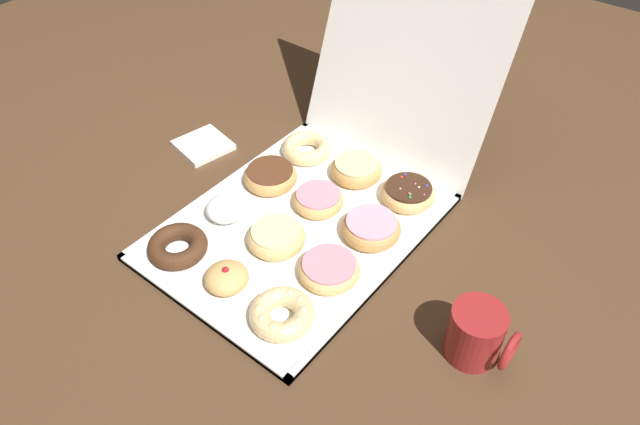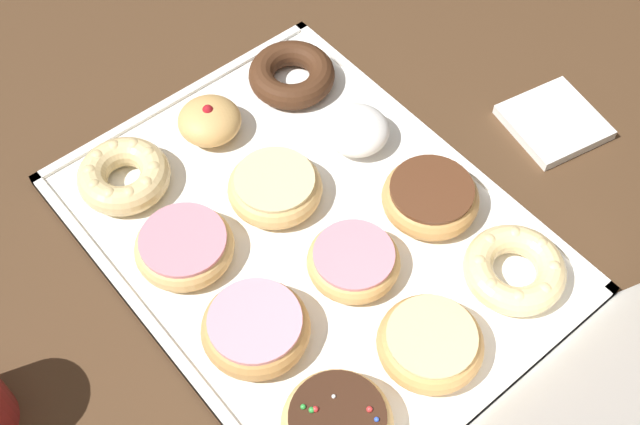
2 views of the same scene
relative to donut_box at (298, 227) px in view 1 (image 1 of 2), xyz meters
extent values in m
plane|color=#4C331E|center=(0.00, 0.00, -0.01)|extent=(3.00, 3.00, 0.00)
cube|color=white|center=(0.00, 0.00, 0.00)|extent=(0.44, 0.57, 0.01)
cube|color=white|center=(0.00, -0.28, 0.00)|extent=(0.44, 0.01, 0.01)
cube|color=white|center=(0.00, 0.28, 0.00)|extent=(0.44, 0.01, 0.01)
cube|color=white|center=(-0.21, 0.00, 0.00)|extent=(0.01, 0.57, 0.01)
cube|color=white|center=(0.21, 0.00, 0.00)|extent=(0.01, 0.57, 0.01)
cube|color=white|center=(0.00, 0.39, 0.26)|extent=(0.44, 0.20, 0.53)
torus|color=#472816|center=(-0.13, -0.20, 0.02)|extent=(0.12, 0.12, 0.03)
ellipsoid|color=tan|center=(0.00, -0.20, 0.03)|extent=(0.08, 0.08, 0.04)
sphere|color=#B21923|center=(0.00, -0.20, 0.05)|extent=(0.01, 0.01, 0.01)
torus|color=#EACC8C|center=(0.13, -0.20, 0.02)|extent=(0.11, 0.11, 0.04)
sphere|color=#EACC8C|center=(0.17, -0.20, 0.03)|extent=(0.02, 0.02, 0.02)
sphere|color=#EACC8C|center=(0.16, -0.18, 0.03)|extent=(0.02, 0.02, 0.02)
sphere|color=#EACC8C|center=(0.14, -0.16, 0.03)|extent=(0.02, 0.02, 0.02)
sphere|color=#EACC8C|center=(0.12, -0.16, 0.03)|extent=(0.02, 0.02, 0.02)
sphere|color=#EACC8C|center=(0.10, -0.18, 0.03)|extent=(0.02, 0.02, 0.02)
sphere|color=#EACC8C|center=(0.09, -0.20, 0.03)|extent=(0.02, 0.02, 0.02)
sphere|color=#EACC8C|center=(0.10, -0.22, 0.03)|extent=(0.02, 0.02, 0.02)
sphere|color=#EACC8C|center=(0.12, -0.24, 0.03)|extent=(0.02, 0.02, 0.02)
sphere|color=#EACC8C|center=(0.14, -0.24, 0.03)|extent=(0.02, 0.02, 0.02)
sphere|color=#EACC8C|center=(0.16, -0.22, 0.03)|extent=(0.02, 0.02, 0.02)
ellipsoid|color=white|center=(-0.13, -0.07, 0.03)|extent=(0.08, 0.08, 0.04)
torus|color=#E5B770|center=(0.00, -0.07, 0.02)|extent=(0.12, 0.12, 0.04)
cylinder|color=beige|center=(0.00, -0.07, 0.04)|extent=(0.10, 0.10, 0.01)
torus|color=#E5B770|center=(0.13, -0.07, 0.02)|extent=(0.12, 0.12, 0.03)
cylinder|color=pink|center=(0.13, -0.07, 0.04)|extent=(0.10, 0.10, 0.01)
torus|color=tan|center=(-0.13, 0.06, 0.02)|extent=(0.12, 0.12, 0.04)
cylinder|color=#59331E|center=(-0.13, 0.06, 0.04)|extent=(0.10, 0.10, 0.01)
torus|color=tan|center=(-0.01, 0.07, 0.02)|extent=(0.11, 0.11, 0.03)
cylinder|color=pink|center=(-0.01, 0.07, 0.04)|extent=(0.09, 0.09, 0.01)
torus|color=tan|center=(0.13, 0.07, 0.02)|extent=(0.12, 0.12, 0.04)
cylinder|color=pink|center=(0.13, 0.07, 0.04)|extent=(0.10, 0.10, 0.01)
torus|color=#EACC8C|center=(-0.14, 0.20, 0.02)|extent=(0.12, 0.12, 0.03)
sphere|color=#EACC8C|center=(-0.10, 0.20, 0.03)|extent=(0.02, 0.02, 0.02)
sphere|color=#EACC8C|center=(-0.11, 0.23, 0.03)|extent=(0.02, 0.02, 0.02)
sphere|color=#EACC8C|center=(-0.14, 0.24, 0.03)|extent=(0.02, 0.02, 0.02)
sphere|color=#EACC8C|center=(-0.17, 0.23, 0.03)|extent=(0.02, 0.02, 0.02)
sphere|color=#EACC8C|center=(-0.18, 0.20, 0.03)|extent=(0.02, 0.02, 0.02)
sphere|color=#EACC8C|center=(-0.17, 0.17, 0.03)|extent=(0.02, 0.02, 0.02)
sphere|color=#EACC8C|center=(-0.14, 0.15, 0.03)|extent=(0.02, 0.02, 0.02)
sphere|color=#EACC8C|center=(-0.11, 0.17, 0.03)|extent=(0.02, 0.02, 0.02)
torus|color=tan|center=(0.00, 0.20, 0.02)|extent=(0.12, 0.12, 0.04)
cylinder|color=#EACC8C|center=(0.00, 0.20, 0.04)|extent=(0.10, 0.10, 0.01)
torus|color=#E5B770|center=(0.13, 0.20, 0.02)|extent=(0.11, 0.11, 0.04)
cylinder|color=#381E11|center=(0.13, 0.20, 0.04)|extent=(0.10, 0.10, 0.01)
sphere|color=green|center=(0.15, 0.18, 0.04)|extent=(0.01, 0.01, 0.01)
sphere|color=blue|center=(0.16, 0.23, 0.04)|extent=(0.01, 0.01, 0.01)
sphere|color=blue|center=(0.11, 0.23, 0.04)|extent=(0.01, 0.01, 0.01)
sphere|color=white|center=(0.15, 0.21, 0.04)|extent=(0.00, 0.00, 0.00)
sphere|color=pink|center=(0.14, 0.22, 0.04)|extent=(0.00, 0.00, 0.00)
sphere|color=red|center=(0.10, 0.22, 0.04)|extent=(0.01, 0.01, 0.01)
sphere|color=red|center=(0.14, 0.18, 0.04)|extent=(0.01, 0.01, 0.01)
sphere|color=white|center=(0.12, 0.19, 0.04)|extent=(0.00, 0.00, 0.00)
sphere|color=green|center=(0.15, 0.18, 0.04)|extent=(0.01, 0.01, 0.01)
sphere|color=pink|center=(0.17, 0.20, 0.04)|extent=(0.00, 0.00, 0.00)
cylinder|color=maroon|center=(0.41, -0.04, 0.05)|extent=(0.09, 0.09, 0.10)
cylinder|color=black|center=(0.41, -0.04, 0.09)|extent=(0.08, 0.08, 0.01)
torus|color=maroon|center=(0.47, -0.04, 0.05)|extent=(0.01, 0.07, 0.07)
cube|color=white|center=(-0.36, 0.07, 0.00)|extent=(0.13, 0.13, 0.01)
camera|label=1|loc=(0.56, -0.64, 0.84)|focal=32.62mm
camera|label=2|loc=(0.33, 0.41, 0.81)|focal=45.48mm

